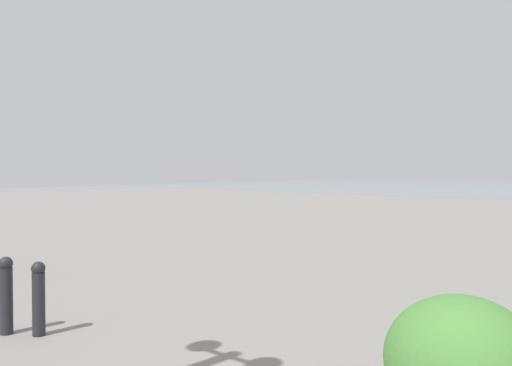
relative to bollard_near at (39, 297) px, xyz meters
The scene contains 3 objects.
bollard_near is the anchor object (origin of this frame).
bollard_mid 0.33m from the bollard_near, 32.77° to the left, with size 0.13×0.13×0.74m.
shrub_round 3.81m from the bollard_near, 168.50° to the right, with size 0.96×0.86×0.82m.
Camera 1 is at (0.49, 2.02, 1.60)m, focal length 39.26 mm.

